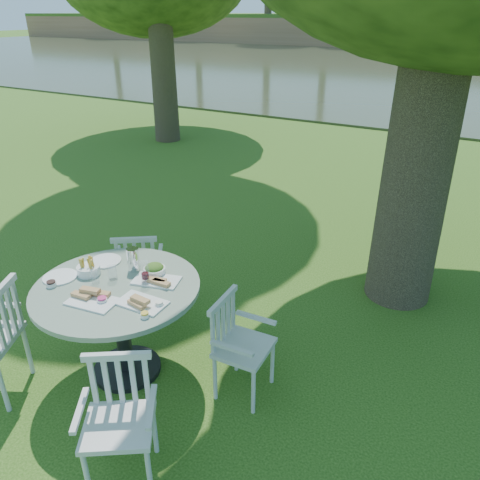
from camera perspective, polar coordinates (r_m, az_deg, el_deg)
ground at (r=4.59m, az=-1.26°, el=-10.54°), size 140.00×140.00×0.00m
table at (r=3.84m, az=-14.54°, el=-7.71°), size 1.29×1.29×0.84m
chair_ne at (r=3.66m, az=-0.64°, el=-11.91°), size 0.41×0.44×0.82m
chair_nw at (r=4.70m, az=-12.32°, el=-3.05°), size 0.58×0.57×0.85m
chair_se at (r=3.21m, az=-14.46°, el=-19.26°), size 0.58×0.57×0.85m
tableware at (r=3.80m, az=-14.63°, el=-4.21°), size 1.13×0.76×0.20m
river at (r=26.36m, az=26.76°, el=17.57°), size 100.00×28.00×0.12m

